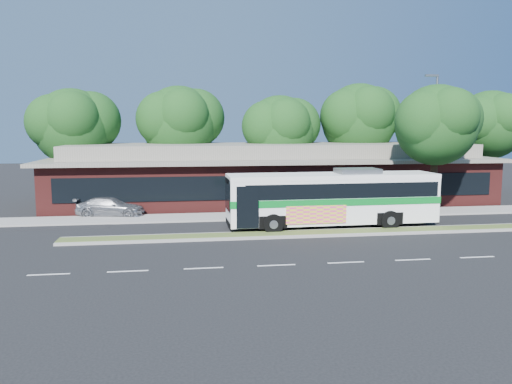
{
  "coord_description": "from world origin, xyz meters",
  "views": [
    {
      "loc": [
        -6.75,
        -24.76,
        5.65
      ],
      "look_at": [
        -2.63,
        3.33,
        2.0
      ],
      "focal_mm": 35.0,
      "sensor_mm": 36.0,
      "label": 1
    }
  ],
  "objects_px": {
    "lamp_post": "(434,139)",
    "sidewalk_tree": "(441,123)",
    "transit_bus": "(333,195)",
    "sedan": "(111,207)"
  },
  "relations": [
    {
      "from": "lamp_post",
      "to": "sidewalk_tree",
      "type": "distance_m",
      "value": 1.2
    },
    {
      "from": "transit_bus",
      "to": "lamp_post",
      "type": "bearing_deg",
      "value": 23.31
    },
    {
      "from": "transit_bus",
      "to": "sidewalk_tree",
      "type": "distance_m",
      "value": 9.47
    },
    {
      "from": "lamp_post",
      "to": "transit_bus",
      "type": "height_order",
      "value": "lamp_post"
    },
    {
      "from": "transit_bus",
      "to": "sidewalk_tree",
      "type": "relative_size",
      "value": 1.43
    },
    {
      "from": "transit_bus",
      "to": "sidewalk_tree",
      "type": "xyz_separation_m",
      "value": [
        7.99,
        3.02,
        4.08
      ]
    },
    {
      "from": "sedan",
      "to": "lamp_post",
      "type": "bearing_deg",
      "value": -84.27
    },
    {
      "from": "sedan",
      "to": "sidewalk_tree",
      "type": "relative_size",
      "value": 0.52
    },
    {
      "from": "lamp_post",
      "to": "sedan",
      "type": "height_order",
      "value": "lamp_post"
    },
    {
      "from": "lamp_post",
      "to": "transit_bus",
      "type": "relative_size",
      "value": 0.75
    }
  ]
}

